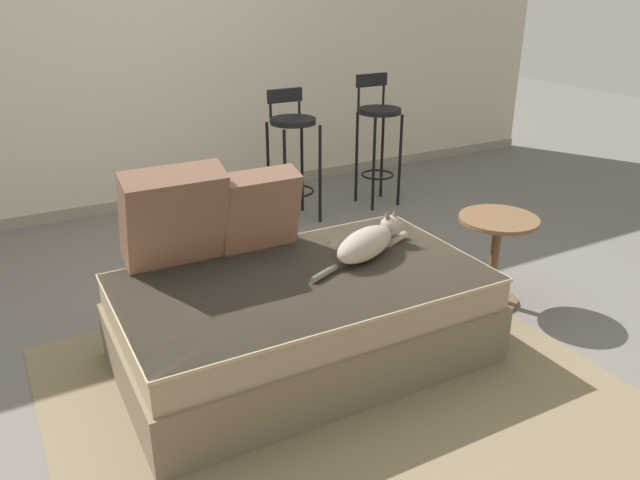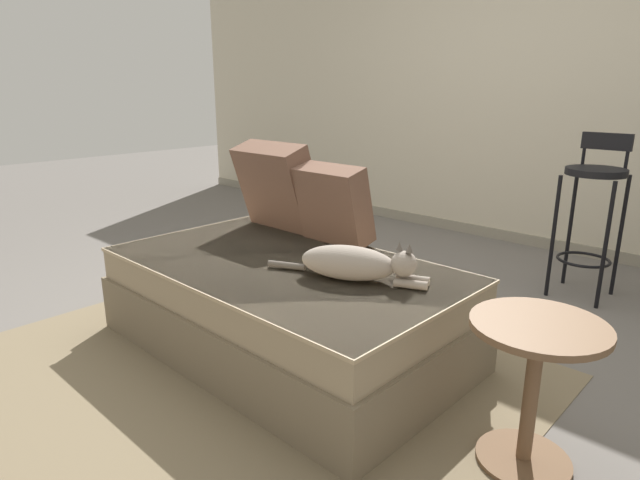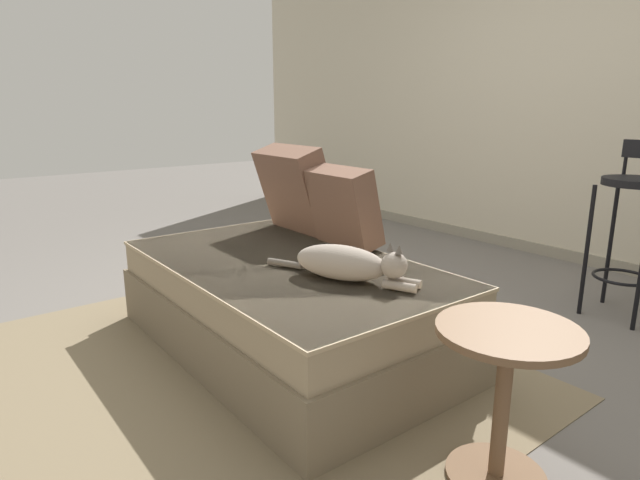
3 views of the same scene
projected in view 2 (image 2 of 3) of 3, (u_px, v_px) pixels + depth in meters
ground_plane at (337, 323)px, 2.96m from camera, size 16.00×16.00×0.00m
wall_back_panel at (527, 80)px, 4.18m from camera, size 8.00×0.10×2.60m
wall_baseboard_trim at (509, 236)px, 4.49m from camera, size 8.00×0.02×0.09m
area_rug at (237, 369)px, 2.46m from camera, size 2.45×2.11×0.01m
couch at (284, 305)px, 2.61m from camera, size 1.76×1.03×0.45m
throw_pillow_corner at (277, 186)px, 3.08m from camera, size 0.48×0.32×0.51m
throw_pillow_middle at (333, 204)px, 2.80m from camera, size 0.41×0.24×0.42m
cat at (355, 263)px, 2.30m from camera, size 0.72×0.35×0.19m
bar_stool_near_window at (593, 199)px, 3.19m from camera, size 0.34×0.34×0.99m
side_table at (533, 374)px, 1.77m from camera, size 0.44×0.44×0.53m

